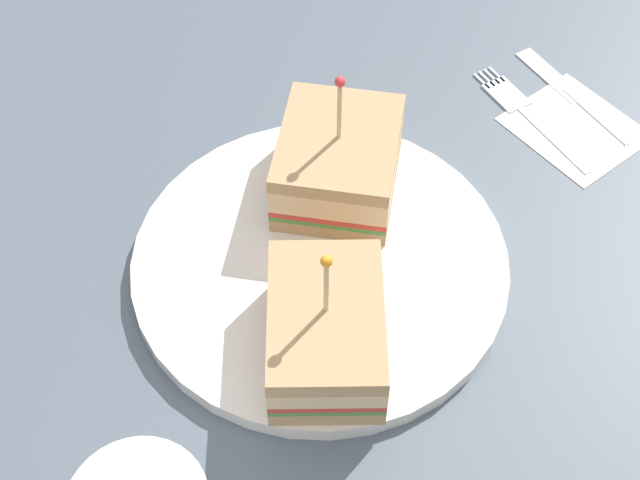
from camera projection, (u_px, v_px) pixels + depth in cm
name	position (u px, v px, depth cm)	size (l,w,h in cm)	color
ground_plane	(320.00, 278.00, 63.27)	(93.96, 93.96, 2.00)	#4C5660
plate	(320.00, 264.00, 62.00)	(25.10, 25.10, 1.21)	silver
sandwich_half_front	(326.00, 331.00, 55.33)	(12.19, 11.44, 9.69)	tan
sandwich_half_back	(338.00, 162.00, 63.37)	(12.25, 12.29, 10.26)	tan
napkin	(575.00, 128.00, 70.47)	(9.09, 8.18, 0.15)	beige
fork	(520.00, 107.00, 71.72)	(12.88, 2.53, 0.35)	silver
knife	(567.00, 89.00, 72.91)	(12.39, 2.05, 0.35)	silver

